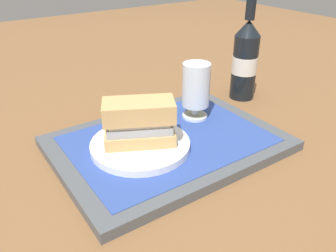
{
  "coord_description": "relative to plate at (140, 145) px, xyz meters",
  "views": [
    {
      "loc": [
        -0.33,
        -0.49,
        0.37
      ],
      "look_at": [
        0.0,
        0.0,
        0.05
      ],
      "focal_mm": 36.83,
      "sensor_mm": 36.0,
      "label": 1
    }
  ],
  "objects": [
    {
      "name": "plate",
      "position": [
        0.0,
        0.0,
        0.0
      ],
      "size": [
        0.19,
        0.19,
        0.01
      ],
      "primitive_type": "cylinder",
      "color": "white",
      "rests_on": "placemat"
    },
    {
      "name": "beer_bottle",
      "position": [
        0.37,
        0.1,
        0.08
      ],
      "size": [
        0.07,
        0.07,
        0.27
      ],
      "color": "black",
      "rests_on": "ground_plane"
    },
    {
      "name": "ground_plane",
      "position": [
        0.06,
        -0.0,
        -0.03
      ],
      "size": [
        3.0,
        3.0,
        0.0
      ],
      "primitive_type": "plane",
      "color": "brown"
    },
    {
      "name": "beer_glass",
      "position": [
        0.17,
        0.04,
        0.06
      ],
      "size": [
        0.06,
        0.06,
        0.12
      ],
      "color": "silver",
      "rests_on": "placemat"
    },
    {
      "name": "placemat",
      "position": [
        0.06,
        -0.0,
        -0.01
      ],
      "size": [
        0.38,
        0.27,
        0.0
      ],
      "primitive_type": "cube",
      "color": "#2D4793",
      "rests_on": "tray"
    },
    {
      "name": "sandwich",
      "position": [
        0.0,
        -0.0,
        0.05
      ],
      "size": [
        0.14,
        0.12,
        0.08
      ],
      "rotation": [
        0.0,
        0.0,
        -0.47
      ],
      "color": "tan",
      "rests_on": "plate"
    },
    {
      "name": "tray",
      "position": [
        0.06,
        -0.0,
        -0.02
      ],
      "size": [
        0.44,
        0.32,
        0.02
      ],
      "primitive_type": "cube",
      "color": "#4C5156",
      "rests_on": "ground_plane"
    }
  ]
}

